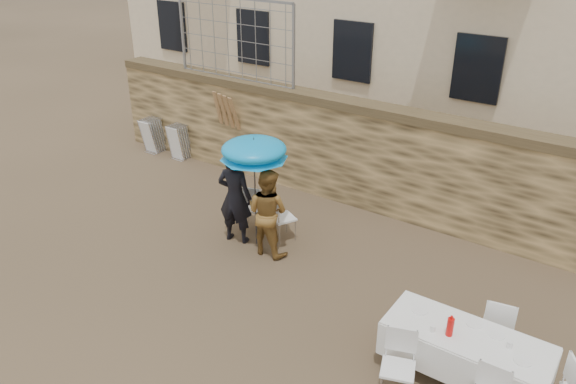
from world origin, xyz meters
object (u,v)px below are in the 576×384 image
Objects in this scene: umbrella at (254,153)px; banquet_table at (468,337)px; soda_bottle at (450,327)px; chair_stack_left at (159,133)px; table_chair_front_left at (398,367)px; couple_chair_left at (254,206)px; couple_chair_right at (283,216)px; man_suit at (235,197)px; table_chair_back at (498,325)px; woman_dress at (268,212)px; chair_stack_right at (184,140)px.

banquet_table is at bearing -15.51° from umbrella.
soda_bottle reaches higher than chair_stack_left.
chair_stack_left is at bearing 134.87° from table_chair_front_left.
banquet_table is (4.78, -1.66, 0.25)m from couple_chair_left.
umbrella reaches higher than couple_chair_right.
banquet_table is at bearing 141.92° from couple_chair_left.
table_chair_back is (4.98, -0.31, -0.43)m from man_suit.
woman_dress reaches higher than banquet_table.
man_suit is at bearing -33.19° from chair_stack_right.
couple_chair_left is at bearing 130.90° from table_chair_front_left.
chair_stack_left is at bearing -41.13° from couple_chair_left.
chair_stack_right is (-4.45, 1.90, -0.02)m from couple_chair_right.
chair_stack_right is at bearing 4.51° from couple_chair_right.
couple_chair_left is at bearing 27.67° from couple_chair_right.
table_chair_back is (4.28, -0.86, 0.00)m from couple_chair_right.
man_suit is at bearing 164.55° from soda_bottle.
chair_stack_left is at bearing 180.00° from chair_stack_right.
umbrella is 4.50m from soda_bottle.
table_chair_back reaches higher than banquet_table.
couple_chair_right is 1.00× the size of table_chair_front_left.
couple_chair_right is 4.84m from chair_stack_right.
table_chair_front_left is 1.04× the size of chair_stack_right.
table_chair_back is (4.23, -0.31, -0.35)m from woman_dress.
banquet_table is at bearing 32.28° from table_chair_front_left.
table_chair_back is (4.58, -0.41, -1.38)m from umbrella.
couple_chair_left is at bearing 160.79° from banquet_table.
woman_dress is 1.73× the size of table_chair_front_left.
umbrella reaches higher than banquet_table.
table_chair_front_left is at bearing -128.66° from banquet_table.
umbrella is at bearing 133.45° from table_chair_front_left.
man_suit reaches higher than couple_chair_right.
umbrella is at bearing -16.79° from woman_dress.
table_chair_back is (0.20, 0.80, -0.25)m from banquet_table.
woman_dress is 4.25m from table_chair_back.
woman_dress is 5.14m from chair_stack_right.
chair_stack_right is (-8.73, 2.77, -0.02)m from table_chair_back.
couple_chair_right is at bearing 126.16° from table_chair_front_left.
banquet_table is at bearing 66.06° from table_chair_back.
soda_bottle reaches higher than couple_chair_left.
umbrella is 4.68m from banquet_table.
umbrella is at bearing 161.90° from soda_bottle.
soda_bottle is at bearing -18.10° from umbrella.
table_chair_front_left is (-0.60, -0.75, -0.25)m from banquet_table.
man_suit is at bearing -27.82° from chair_stack_left.
woman_dress is at bearing -14.16° from table_chair_back.
man_suit reaches higher than soda_bottle.
chair_stack_right is at bearing 155.94° from soda_bottle.
man_suit reaches higher than woman_dress.
man_suit reaches higher than table_chair_back.
woman_dress is 5.95m from chair_stack_left.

